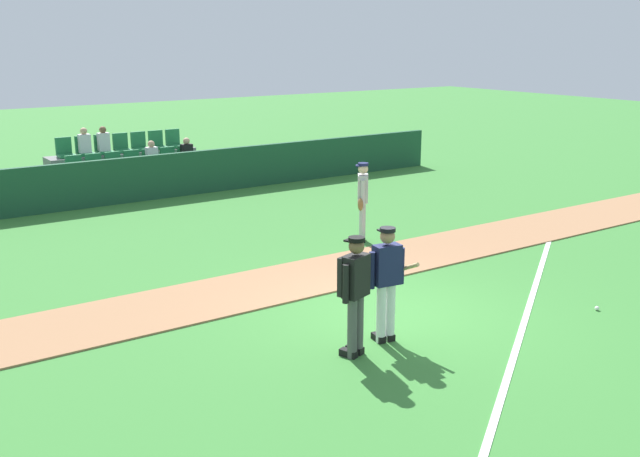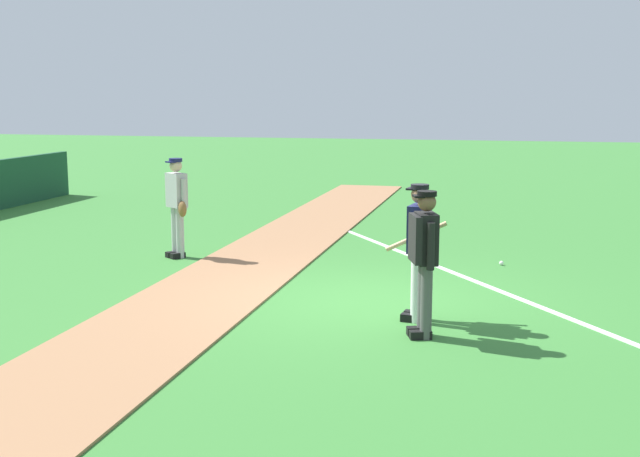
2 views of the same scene
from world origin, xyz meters
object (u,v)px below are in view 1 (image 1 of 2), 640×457
object	(u,v)px
runner_grey_jersey	(362,199)
batter_navy_jersey	(387,280)
umpire_home_plate	(355,289)
baseball	(597,308)

from	to	relation	value
runner_grey_jersey	batter_navy_jersey	bearing A→B (deg)	-123.85
umpire_home_plate	runner_grey_jersey	xyz separation A→B (m)	(3.78, 4.74, -0.04)
batter_navy_jersey	umpire_home_plate	world-z (taller)	same
umpire_home_plate	runner_grey_jersey	world-z (taller)	same
batter_navy_jersey	umpire_home_plate	xyz separation A→B (m)	(-0.70, -0.14, 0.03)
runner_grey_jersey	umpire_home_plate	bearing A→B (deg)	-128.56
batter_navy_jersey	baseball	bearing A→B (deg)	-15.10
batter_navy_jersey	umpire_home_plate	bearing A→B (deg)	-168.33
batter_navy_jersey	baseball	world-z (taller)	batter_navy_jersey
batter_navy_jersey	baseball	xyz separation A→B (m)	(3.72, -1.00, -0.93)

